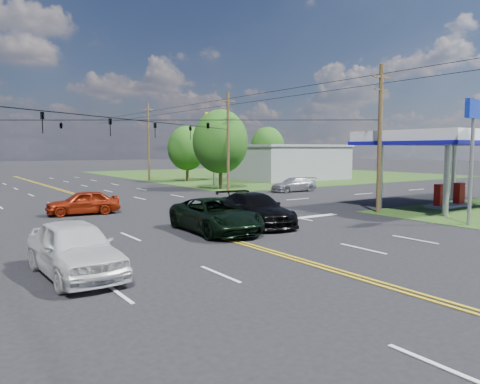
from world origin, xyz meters
TOP-DOWN VIEW (x-y plane):
  - ground at (0.00, 12.00)m, footprint 280.00×280.00m
  - grass_ne at (35.00, 44.00)m, footprint 46.00×48.00m
  - stop_bar at (5.00, 4.00)m, footprint 10.00×0.50m
  - retail_ne at (30.00, 32.00)m, footprint 14.00×10.00m
  - gas_canopy at (19.50, 2.00)m, footprint 12.20×8.20m
  - pole_se at (13.00, 3.00)m, footprint 1.60×0.28m
  - pole_ne at (13.00, 21.00)m, footprint 1.60×0.28m
  - pole_right_far at (13.00, 40.00)m, footprint 1.60×0.28m
  - span_wire_signals at (0.00, 12.00)m, footprint 26.00×18.00m
  - power_lines at (0.00, 10.00)m, footprint 26.04×100.00m
  - tree_right_a at (14.00, 24.00)m, footprint 5.70×5.70m
  - tree_right_b at (16.50, 36.00)m, footprint 4.94×4.94m
  - tree_far_r at (34.00, 42.00)m, footprint 5.32×5.32m
  - pickup_dkgreen at (0.50, 2.83)m, footprint 3.17×6.24m
  - suv_black at (3.44, 3.50)m, footprint 3.13×6.23m
  - pickup_white at (-7.48, -1.40)m, footprint 2.31×5.43m
  - sedan_red at (-3.14, 13.00)m, footprint 4.68×2.38m
  - sedan_far at (18.29, 17.50)m, footprint 4.84×2.15m
  - polesign_se at (13.00, -3.14)m, footprint 2.02×0.65m
  - polesign_ne at (15.68, 28.09)m, footprint 2.27×0.48m

SIDE VIEW (x-z plane):
  - ground at x=0.00m, z-range 0.00..0.00m
  - grass_ne at x=35.00m, z-range -0.01..0.01m
  - stop_bar at x=5.00m, z-range -0.01..0.01m
  - sedan_far at x=18.29m, z-range 0.00..1.38m
  - sedan_red at x=-3.14m, z-range 0.00..1.53m
  - pickup_dkgreen at x=0.50m, z-range 0.00..1.69m
  - suv_black at x=3.44m, z-range 0.00..1.73m
  - pickup_white at x=-7.48m, z-range 0.00..1.83m
  - retail_ne at x=30.00m, z-range 0.00..4.40m
  - tree_right_b at x=16.50m, z-range 0.68..7.76m
  - tree_far_r at x=34.00m, z-range 0.73..8.36m
  - gas_canopy at x=19.50m, z-range 2.04..7.39m
  - tree_right_a at x=14.00m, z-range 0.78..8.96m
  - pole_se at x=13.00m, z-range 0.17..9.67m
  - pole_ne at x=13.00m, z-range 0.17..9.67m
  - pole_right_far at x=13.00m, z-range 0.17..10.17m
  - polesign_se at x=13.00m, z-range 1.84..8.70m
  - span_wire_signals at x=0.00m, z-range 5.43..6.56m
  - polesign_ne at x=15.68m, z-range 2.31..10.51m
  - power_lines at x=0.00m, z-range 8.28..8.92m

